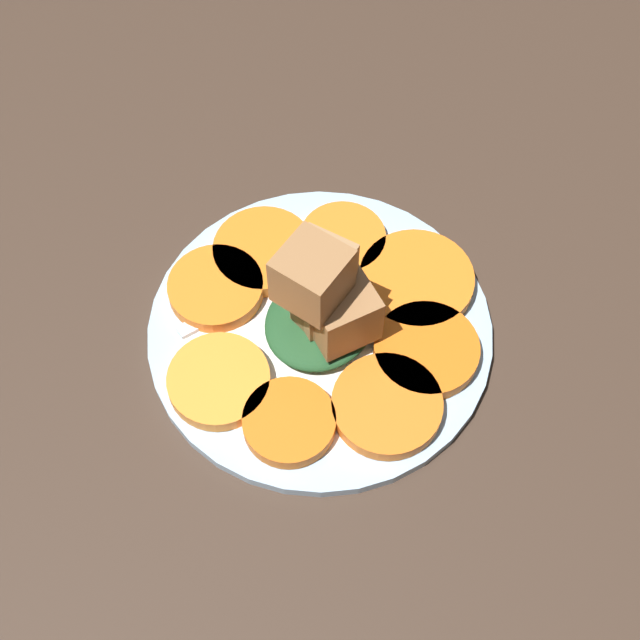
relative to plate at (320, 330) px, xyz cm
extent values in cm
cube|color=#38281E|center=(0.00, 0.00, -1.52)|extent=(120.00, 120.00, 2.00)
cylinder|color=#99B7D1|center=(0.00, 0.00, -0.02)|extent=(26.76, 26.76, 1.00)
cylinder|color=white|center=(0.00, 0.00, 0.03)|extent=(21.41, 21.41, 1.00)
cylinder|color=orange|center=(8.32, -3.48, 1.21)|extent=(7.66, 7.66, 1.25)
cylinder|color=#D66114|center=(8.18, 2.74, 1.21)|extent=(6.79, 6.79, 1.25)
cylinder|color=orange|center=(3.19, 7.94, 1.21)|extent=(8.15, 8.15, 1.25)
cylinder|color=#D66114|center=(-2.41, 8.03, 1.21)|extent=(8.00, 8.00, 1.25)
cylinder|color=orange|center=(-7.41, 4.23, 1.21)|extent=(9.11, 9.11, 1.25)
cylinder|color=orange|center=(-7.53, -2.75, 1.21)|extent=(6.97, 6.97, 1.25)
cylinder|color=orange|center=(-3.08, -7.50, 1.21)|extent=(8.14, 8.14, 1.25)
cylinder|color=orange|center=(1.88, -8.59, 1.21)|extent=(7.54, 7.54, 1.25)
ellipsoid|color=#1E4723|center=(0.00, 0.00, 1.46)|extent=(9.11, 8.20, 1.76)
cube|color=olive|center=(-0.26, 1.83, 4.63)|extent=(6.26, 6.26, 4.59)
cube|color=brown|center=(0.29, 0.76, 4.38)|extent=(4.95, 4.95, 4.09)
cube|color=#9E754C|center=(0.12, -0.22, 4.06)|extent=(4.70, 4.70, 3.46)
cube|color=#9E754C|center=(-0.06, 0.13, 8.37)|extent=(4.31, 4.31, 4.03)
cube|color=olive|center=(0.97, -0.23, 8.97)|extent=(4.53, 4.53, 4.42)
cube|color=silver|center=(1.07, -6.18, 0.78)|extent=(11.41, 5.96, 0.40)
cube|color=silver|center=(-5.07, -3.40, 0.78)|extent=(2.28, 2.71, 0.40)
cube|color=silver|center=(-8.31, -3.03, 0.78)|extent=(4.44, 2.23, 0.40)
cube|color=silver|center=(-8.03, -2.42, 0.78)|extent=(4.44, 2.23, 0.40)
cube|color=silver|center=(-7.76, -1.82, 0.78)|extent=(4.44, 2.23, 0.40)
cube|color=silver|center=(-7.48, -1.21, 0.78)|extent=(4.44, 2.23, 0.40)
camera|label=1|loc=(28.90, 19.06, 60.18)|focal=50.00mm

